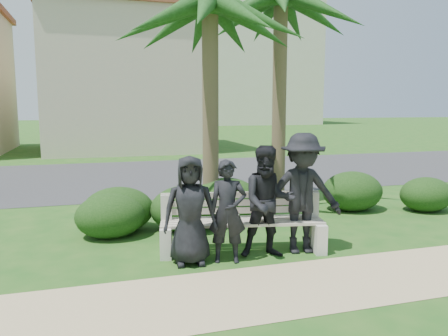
{
  "coord_description": "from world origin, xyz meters",
  "views": [
    {
      "loc": [
        -2.79,
        -6.61,
        2.26
      ],
      "look_at": [
        -0.5,
        1.0,
        1.16
      ],
      "focal_mm": 35.0,
      "sensor_mm": 36.0,
      "label": 1
    }
  ],
  "objects_px": {
    "man_b": "(228,211)",
    "man_c": "(268,202)",
    "palm_left": "(210,5)",
    "man_d": "(302,193)",
    "man_a": "(190,210)",
    "park_bench": "(242,227)"
  },
  "relations": [
    {
      "from": "man_a",
      "to": "man_c",
      "type": "relative_size",
      "value": 0.93
    },
    {
      "from": "man_b",
      "to": "man_c",
      "type": "relative_size",
      "value": 0.89
    },
    {
      "from": "man_a",
      "to": "palm_left",
      "type": "xyz_separation_m",
      "value": [
        0.95,
        2.37,
        3.41
      ]
    },
    {
      "from": "man_c",
      "to": "palm_left",
      "type": "height_order",
      "value": "palm_left"
    },
    {
      "from": "man_b",
      "to": "man_d",
      "type": "relative_size",
      "value": 0.81
    },
    {
      "from": "park_bench",
      "to": "man_c",
      "type": "relative_size",
      "value": 1.56
    },
    {
      "from": "man_a",
      "to": "man_c",
      "type": "height_order",
      "value": "man_c"
    },
    {
      "from": "man_a",
      "to": "man_b",
      "type": "distance_m",
      "value": 0.55
    },
    {
      "from": "park_bench",
      "to": "man_b",
      "type": "xyz_separation_m",
      "value": [
        -0.35,
        -0.37,
        0.36
      ]
    },
    {
      "from": "man_d",
      "to": "park_bench",
      "type": "bearing_deg",
      "value": 172.24
    },
    {
      "from": "man_c",
      "to": "palm_left",
      "type": "bearing_deg",
      "value": 106.38
    },
    {
      "from": "man_b",
      "to": "man_d",
      "type": "distance_m",
      "value": 1.25
    },
    {
      "from": "man_d",
      "to": "palm_left",
      "type": "relative_size",
      "value": 0.36
    },
    {
      "from": "man_b",
      "to": "man_d",
      "type": "xyz_separation_m",
      "value": [
        1.24,
        0.08,
        0.18
      ]
    },
    {
      "from": "man_d",
      "to": "palm_left",
      "type": "bearing_deg",
      "value": 119.78
    },
    {
      "from": "park_bench",
      "to": "palm_left",
      "type": "xyz_separation_m",
      "value": [
        0.06,
        2.08,
        3.8
      ]
    },
    {
      "from": "park_bench",
      "to": "palm_left",
      "type": "height_order",
      "value": "palm_left"
    },
    {
      "from": "man_b",
      "to": "man_c",
      "type": "bearing_deg",
      "value": 19.67
    },
    {
      "from": "park_bench",
      "to": "man_a",
      "type": "xyz_separation_m",
      "value": [
        -0.89,
        -0.29,
        0.39
      ]
    },
    {
      "from": "man_a",
      "to": "man_b",
      "type": "xyz_separation_m",
      "value": [
        0.54,
        -0.08,
        -0.03
      ]
    },
    {
      "from": "man_c",
      "to": "man_d",
      "type": "relative_size",
      "value": 0.91
    },
    {
      "from": "man_a",
      "to": "palm_left",
      "type": "height_order",
      "value": "palm_left"
    }
  ]
}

